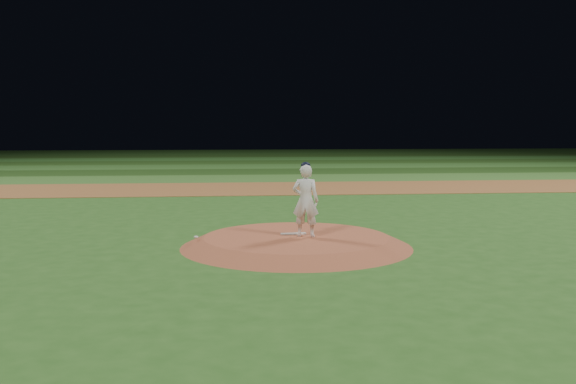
{
  "coord_description": "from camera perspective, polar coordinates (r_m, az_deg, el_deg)",
  "views": [
    {
      "loc": [
        -1.68,
        -14.97,
        2.89
      ],
      "look_at": [
        0.0,
        2.0,
        1.1
      ],
      "focal_mm": 40.0,
      "sensor_mm": 36.0,
      "label": 1
    }
  ],
  "objects": [
    {
      "name": "ground",
      "position": [
        15.34,
        0.74,
        -4.87
      ],
      "size": [
        120.0,
        120.0,
        0.0
      ],
      "primitive_type": "plane",
      "color": "#28571C",
      "rests_on": "ground"
    },
    {
      "name": "infield_dirt_band",
      "position": [
        29.16,
        -2.32,
        0.32
      ],
      "size": [
        70.0,
        6.0,
        0.02
      ],
      "primitive_type": "cube",
      "color": "brown",
      "rests_on": "ground"
    },
    {
      "name": "outfield_stripe_0",
      "position": [
        34.63,
        -2.85,
        1.22
      ],
      "size": [
        70.0,
        5.0,
        0.02
      ],
      "primitive_type": "cube",
      "color": "#346625",
      "rests_on": "ground"
    },
    {
      "name": "outfield_stripe_1",
      "position": [
        39.61,
        -3.21,
        1.81
      ],
      "size": [
        70.0,
        5.0,
        0.02
      ],
      "primitive_type": "cube",
      "color": "#1D3F14",
      "rests_on": "ground"
    },
    {
      "name": "outfield_stripe_2",
      "position": [
        44.59,
        -3.48,
        2.28
      ],
      "size": [
        70.0,
        5.0,
        0.02
      ],
      "primitive_type": "cube",
      "color": "#306524",
      "rests_on": "ground"
    },
    {
      "name": "outfield_stripe_3",
      "position": [
        49.58,
        -3.7,
        2.65
      ],
      "size": [
        70.0,
        5.0,
        0.02
      ],
      "primitive_type": "cube",
      "color": "#244C18",
      "rests_on": "ground"
    },
    {
      "name": "outfield_stripe_4",
      "position": [
        54.57,
        -3.88,
        2.96
      ],
      "size": [
        70.0,
        5.0,
        0.02
      ],
      "primitive_type": "cube",
      "color": "#316E28",
      "rests_on": "ground"
    },
    {
      "name": "outfield_stripe_5",
      "position": [
        59.56,
        -4.03,
        3.21
      ],
      "size": [
        70.0,
        5.0,
        0.02
      ],
      "primitive_type": "cube",
      "color": "#244B18",
      "rests_on": "ground"
    },
    {
      "name": "pitchers_mound",
      "position": [
        15.31,
        0.74,
        -4.41
      ],
      "size": [
        5.5,
        5.5,
        0.25
      ],
      "primitive_type": "cone",
      "color": "#A04F31",
      "rests_on": "ground"
    },
    {
      "name": "pitching_rubber",
      "position": [
        15.55,
        0.49,
        -3.73
      ],
      "size": [
        0.63,
        0.2,
        0.03
      ],
      "primitive_type": "cube",
      "rotation": [
        0.0,
        0.0,
        0.08
      ],
      "color": "silver",
      "rests_on": "pitchers_mound"
    },
    {
      "name": "rosin_bag",
      "position": [
        15.15,
        -8.18,
        -3.99
      ],
      "size": [
        0.11,
        0.11,
        0.06
      ],
      "primitive_type": "ellipsoid",
      "color": "silver",
      "rests_on": "pitchers_mound"
    },
    {
      "name": "pitcher_on_mound",
      "position": [
        15.11,
        1.57,
        -0.73
      ],
      "size": [
        0.71,
        0.56,
        1.78
      ],
      "color": "white",
      "rests_on": "pitchers_mound"
    }
  ]
}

